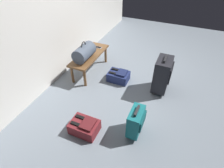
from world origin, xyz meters
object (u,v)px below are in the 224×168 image
at_px(duffel_bag_slate, 84,52).
at_px(cell_phone, 98,47).
at_px(bench, 90,57).
at_px(suitcase_upright_charcoal, 162,74).
at_px(suitcase_small_teal, 136,121).
at_px(backpack_maroon, 85,127).
at_px(backpack_navy, 119,76).

height_order(duffel_bag_slate, cell_phone, duffel_bag_slate).
relative_size(bench, suitcase_upright_charcoal, 1.51).
relative_size(duffel_bag_slate, suitcase_upright_charcoal, 0.67).
distance_m(duffel_bag_slate, suitcase_small_teal, 1.58).
bearing_deg(cell_phone, duffel_bag_slate, 176.61).
bearing_deg(backpack_maroon, duffel_bag_slate, 28.56).
bearing_deg(suitcase_small_teal, backpack_navy, 32.39).
distance_m(bench, backpack_maroon, 1.48).
height_order(cell_phone, suitcase_upright_charcoal, suitcase_upright_charcoal).
bearing_deg(cell_phone, backpack_maroon, -159.91).
relative_size(bench, cell_phone, 6.94).
bearing_deg(suitcase_upright_charcoal, bench, 88.84).
relative_size(bench, duffel_bag_slate, 2.27).
relative_size(duffel_bag_slate, backpack_maroon, 1.16).
distance_m(bench, duffel_bag_slate, 0.25).
bearing_deg(backpack_navy, backpack_maroon, -179.99).
bearing_deg(backpack_navy, duffel_bag_slate, 100.32).
height_order(duffel_bag_slate, suitcase_upright_charcoal, duffel_bag_slate).
height_order(suitcase_small_teal, backpack_navy, suitcase_small_teal).
height_order(bench, backpack_maroon, bench).
xyz_separation_m(cell_phone, suitcase_upright_charcoal, (-0.34, -1.37, -0.05)).
distance_m(bench, cell_phone, 0.32).
distance_m(suitcase_small_teal, backpack_maroon, 0.71).
relative_size(cell_phone, backpack_navy, 0.38).
bearing_deg(suitcase_upright_charcoal, duffel_bag_slate, 95.75).
relative_size(bench, backpack_maroon, 2.63).
bearing_deg(cell_phone, suitcase_upright_charcoal, -104.12).
bearing_deg(backpack_maroon, suitcase_small_teal, -68.83).
bearing_deg(duffel_bag_slate, bench, 0.00).
bearing_deg(backpack_maroon, cell_phone, 20.09).
height_order(cell_phone, backpack_navy, cell_phone).
relative_size(duffel_bag_slate, suitcase_small_teal, 0.96).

